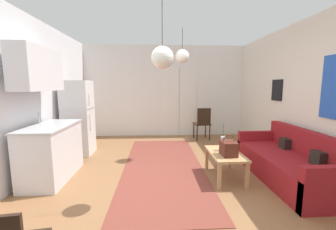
% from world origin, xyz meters
% --- Properties ---
extents(ground_plane, '(5.30, 7.29, 0.10)m').
position_xyz_m(ground_plane, '(0.00, 0.00, -0.05)').
color(ground_plane, '#8E603D').
extents(wall_back, '(4.90, 0.13, 2.69)m').
position_xyz_m(wall_back, '(0.02, 3.39, 1.34)').
color(wall_back, white).
rests_on(wall_back, ground_plane).
extents(wall_right, '(0.12, 6.89, 2.69)m').
position_xyz_m(wall_right, '(2.40, 0.00, 1.35)').
color(wall_right, silver).
rests_on(wall_right, ground_plane).
extents(wall_left, '(0.12, 6.89, 2.69)m').
position_xyz_m(wall_left, '(-2.40, 0.00, 1.35)').
color(wall_left, silver).
rests_on(wall_left, ground_plane).
extents(area_rug, '(1.45, 3.67, 0.01)m').
position_xyz_m(area_rug, '(-0.14, 0.80, 0.01)').
color(area_rug, brown).
rests_on(area_rug, ground_plane).
extents(couch, '(0.84, 2.01, 0.80)m').
position_xyz_m(couch, '(1.92, 0.11, 0.26)').
color(couch, maroon).
rests_on(couch, ground_plane).
extents(coffee_table, '(0.50, 0.87, 0.43)m').
position_xyz_m(coffee_table, '(0.87, 0.24, 0.37)').
color(coffee_table, tan).
rests_on(coffee_table, ground_plane).
extents(bamboo_vase, '(0.08, 0.08, 0.46)m').
position_xyz_m(bamboo_vase, '(0.86, 0.37, 0.55)').
color(bamboo_vase, beige).
rests_on(bamboo_vase, coffee_table).
extents(handbag, '(0.22, 0.28, 0.33)m').
position_xyz_m(handbag, '(0.87, 0.10, 0.55)').
color(handbag, '#512319').
rests_on(handbag, coffee_table).
extents(refrigerator, '(0.59, 0.59, 1.63)m').
position_xyz_m(refrigerator, '(-1.99, 1.67, 0.82)').
color(refrigerator, white).
rests_on(refrigerator, ground_plane).
extents(kitchen_counter, '(0.59, 1.22, 2.11)m').
position_xyz_m(kitchen_counter, '(-2.01, 0.39, 0.82)').
color(kitchen_counter, silver).
rests_on(kitchen_counter, ground_plane).
extents(accent_chair, '(0.46, 0.44, 0.91)m').
position_xyz_m(accent_chair, '(1.02, 2.71, 0.51)').
color(accent_chair, black).
rests_on(accent_chair, ground_plane).
extents(pendant_lamp_near, '(0.29, 0.29, 0.96)m').
position_xyz_m(pendant_lamp_near, '(-0.19, -0.33, 1.88)').
color(pendant_lamp_near, black).
extents(pendant_lamp_far, '(0.29, 0.29, 0.72)m').
position_xyz_m(pendant_lamp_far, '(0.28, 1.42, 2.12)').
color(pendant_lamp_far, black).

